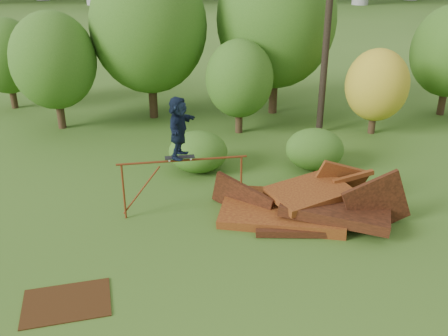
{
  "coord_description": "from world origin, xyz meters",
  "views": [
    {
      "loc": [
        -0.87,
        -10.97,
        7.41
      ],
      "look_at": [
        -0.8,
        2.0,
        1.6
      ],
      "focal_mm": 40.0,
      "sensor_mm": 36.0,
      "label": 1
    }
  ],
  "objects_px": {
    "scrap_pile": "(306,206)",
    "skater": "(179,127)",
    "flat_plate": "(67,303)",
    "utility_pole": "(328,17)"
  },
  "relations": [
    {
      "from": "skater",
      "to": "utility_pole",
      "type": "bearing_deg",
      "value": -24.31
    },
    {
      "from": "skater",
      "to": "utility_pole",
      "type": "xyz_separation_m",
      "value": [
        5.42,
        7.12,
        2.08
      ]
    },
    {
      "from": "scrap_pile",
      "to": "skater",
      "type": "distance_m",
      "value": 4.42
    },
    {
      "from": "flat_plate",
      "to": "utility_pole",
      "type": "relative_size",
      "value": 0.2
    },
    {
      "from": "scrap_pile",
      "to": "utility_pole",
      "type": "distance_m",
      "value": 8.76
    },
    {
      "from": "scrap_pile",
      "to": "skater",
      "type": "relative_size",
      "value": 3.26
    },
    {
      "from": "skater",
      "to": "utility_pole",
      "type": "relative_size",
      "value": 0.19
    },
    {
      "from": "scrap_pile",
      "to": "flat_plate",
      "type": "xyz_separation_m",
      "value": [
        -6.02,
        -3.92,
        -0.35
      ]
    },
    {
      "from": "skater",
      "to": "flat_plate",
      "type": "xyz_separation_m",
      "value": [
        -2.31,
        -4.13,
        -2.73
      ]
    },
    {
      "from": "scrap_pile",
      "to": "skater",
      "type": "bearing_deg",
      "value": 176.75
    }
  ]
}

